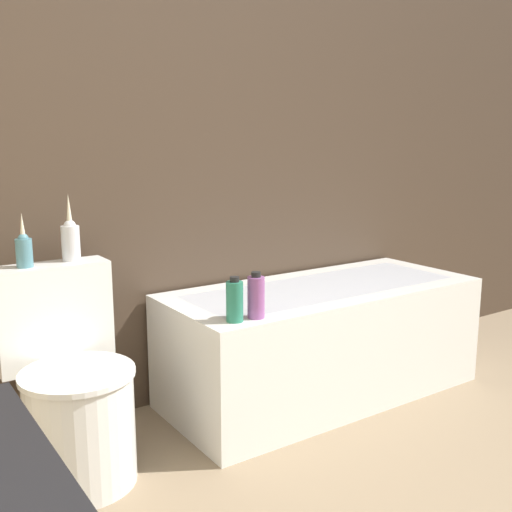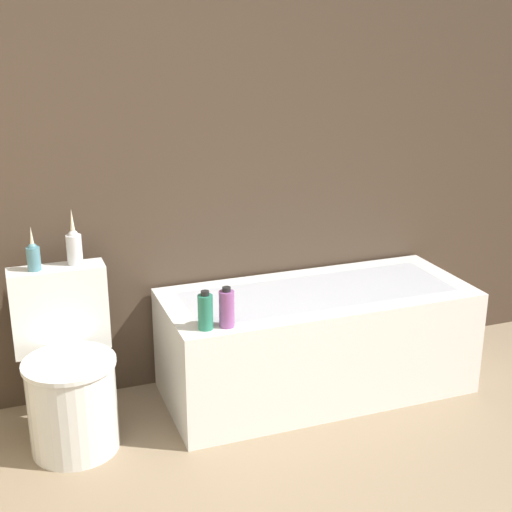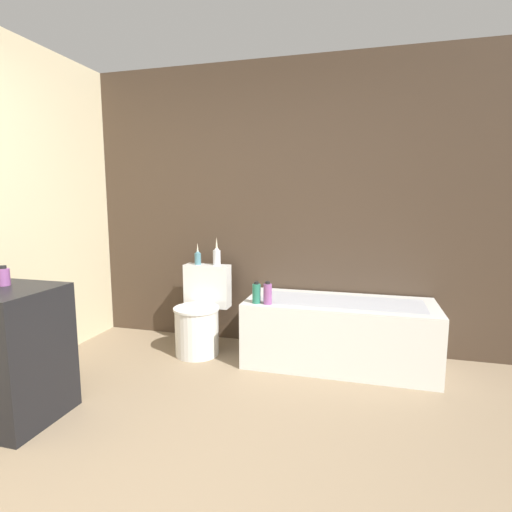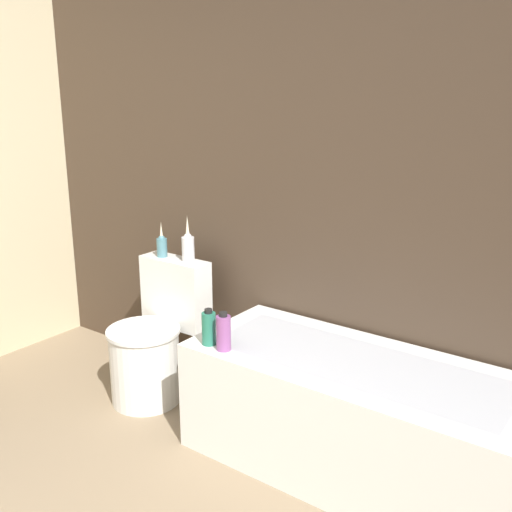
% 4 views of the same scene
% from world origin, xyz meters
% --- Properties ---
extents(wall_back_tiled, '(6.40, 0.06, 2.60)m').
position_xyz_m(wall_back_tiled, '(0.00, 2.39, 1.30)').
color(wall_back_tiled, '#423326').
rests_on(wall_back_tiled, ground_plane).
extents(bathtub, '(1.53, 0.65, 0.54)m').
position_xyz_m(bathtub, '(0.73, 2.02, 0.27)').
color(bathtub, white).
rests_on(bathtub, ground).
extents(toilet, '(0.43, 0.54, 0.77)m').
position_xyz_m(toilet, '(-0.50, 1.98, 0.31)').
color(toilet, white).
rests_on(toilet, ground).
extents(vase_gold, '(0.06, 0.06, 0.20)m').
position_xyz_m(vase_gold, '(-0.59, 2.16, 0.83)').
color(vase_gold, teal).
rests_on(vase_gold, toilet).
extents(vase_silver, '(0.07, 0.07, 0.26)m').
position_xyz_m(vase_silver, '(-0.41, 2.19, 0.85)').
color(vase_silver, silver).
rests_on(vase_silver, toilet).
extents(shampoo_bottle_tall, '(0.07, 0.07, 0.18)m').
position_xyz_m(shampoo_bottle_tall, '(0.08, 1.78, 0.62)').
color(shampoo_bottle_tall, '#267259').
rests_on(shampoo_bottle_tall, bathtub).
extents(shampoo_bottle_short, '(0.07, 0.07, 0.18)m').
position_xyz_m(shampoo_bottle_short, '(0.18, 1.77, 0.62)').
color(shampoo_bottle_short, '#8C4C8C').
rests_on(shampoo_bottle_short, bathtub).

